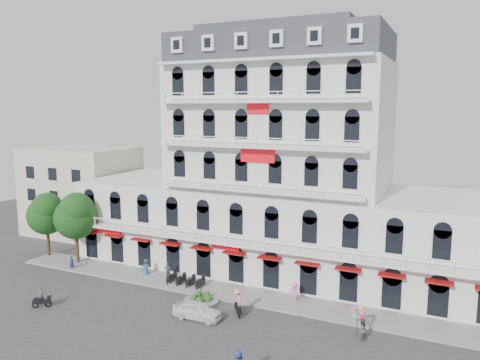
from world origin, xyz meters
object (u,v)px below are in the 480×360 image
rider_west (41,298)px  balloon_vendor (360,323)px  rider_center (238,301)px  parked_car (198,310)px

rider_west → balloon_vendor: (26.59, 6.04, 0.43)m
rider_center → parked_car: bearing=-90.6°
parked_car → rider_center: (2.79, 1.98, 0.54)m
rider_west → parked_car: bearing=-17.4°
parked_car → rider_center: rider_center is taller
rider_center → rider_west: bearing=-106.3°
parked_car → balloon_vendor: 13.18m
parked_car → balloon_vendor: (12.99, 2.15, 0.54)m
parked_car → rider_west: 14.15m
balloon_vendor → rider_center: bearing=-179.0°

